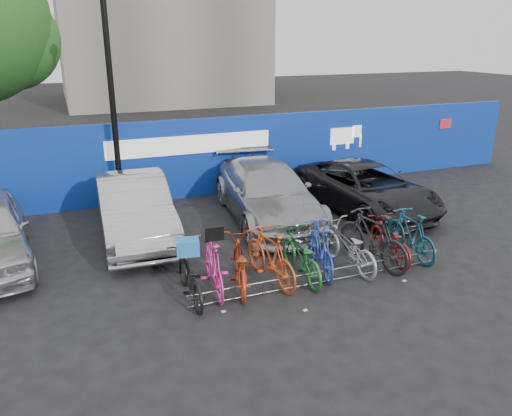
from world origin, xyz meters
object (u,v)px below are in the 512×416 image
bike_6 (347,246)px  bike_5 (321,248)px  bike_4 (301,256)px  bike_7 (373,238)px  bike_9 (411,234)px  lamppost (112,94)px  car_2 (267,192)px  bike_1 (213,265)px  car_3 (365,188)px  bike_0 (189,277)px  bike_rack (323,276)px  bike_3 (270,256)px  bike_2 (240,264)px  car_1 (134,208)px  bike_8 (389,240)px

bike_6 → bike_5: bearing=-7.6°
bike_4 → bike_7: (1.72, 0.00, 0.12)m
bike_9 → lamppost: bearing=-42.6°
car_2 → bike_1: size_ratio=2.82×
car_3 → bike_0: car_3 is taller
bike_rack → car_3: (3.25, 3.54, 0.51)m
lamppost → bike_5: size_ratio=3.36×
car_2 → bike_3: bearing=-105.7°
bike_0 → bike_7: bike_7 is taller
bike_0 → bike_5: bike_5 is taller
bike_2 → bike_3: 0.64m
bike_2 → bike_9: bike_9 is taller
car_3 → bike_0: bearing=-157.1°
car_2 → lamppost: bearing=155.8°
car_1 → bike_3: 4.04m
car_3 → bike_2: size_ratio=2.54×
lamppost → car_2: 4.86m
bike_8 → bike_rack: bearing=20.5°
bike_4 → lamppost: bearing=-60.8°
bike_9 → bike_6: bearing=1.5°
car_3 → bike_8: 3.31m
bike_7 → bike_8: bearing=179.9°
bike_9 → car_3: bearing=-102.9°
car_1 → lamppost: bearing=93.7°
bike_1 → car_1: bearing=-67.4°
car_2 → bike_9: (2.04, -3.46, -0.22)m
lamppost → bike_7: lamppost is taller
lamppost → bike_5: lamppost is taller
car_1 → bike_1: (1.00, -3.33, -0.20)m
lamppost → car_1: 3.30m
car_3 → bike_5: car_3 is taller
bike_4 → bike_6: size_ratio=0.98×
bike_4 → car_2: bearing=-99.6°
bike_7 → car_3: bearing=-131.4°
bike_0 → bike_5: size_ratio=0.96×
bike_rack → car_2: 3.98m
bike_2 → lamppost: bearing=-59.2°
car_2 → bike_5: car_2 is taller
bike_4 → car_1: bearing=-49.0°
car_2 → bike_9: bearing=-53.7°
lamppost → bike_3: 6.56m
car_1 → bike_7: size_ratio=2.25×
bike_5 → bike_7: bike_7 is taller
bike_0 → bike_9: size_ratio=0.98×
bike_rack → bike_7: bike_7 is taller
bike_5 → bike_9: bearing=-167.7°
car_3 → bike_5: bearing=-140.3°
bike_rack → bike_1: size_ratio=3.04×
bike_1 → bike_6: (2.95, -0.06, -0.06)m
bike_5 → car_3: bearing=-121.9°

